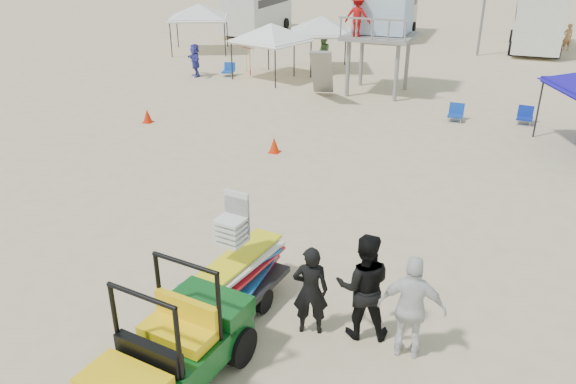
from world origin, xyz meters
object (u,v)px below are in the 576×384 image
(utility_cart, at_px, (168,340))
(lifeguard_tower, at_px, (380,13))
(man_left, at_px, (310,290))
(surf_trailer, at_px, (237,266))

(utility_cart, xyz_separation_m, lifeguard_tower, (-1.05, 18.57, 2.45))
(utility_cart, bearing_deg, man_left, 53.22)
(utility_cart, height_order, surf_trailer, surf_trailer)
(surf_trailer, xyz_separation_m, lifeguard_tower, (-1.06, 16.24, 2.55))
(utility_cart, xyz_separation_m, surf_trailer, (0.01, 2.34, -0.10))
(utility_cart, distance_m, surf_trailer, 2.34)
(utility_cart, relative_size, lifeguard_tower, 0.61)
(lifeguard_tower, bearing_deg, man_left, -81.15)
(utility_cart, relative_size, man_left, 1.63)
(utility_cart, height_order, man_left, utility_cart)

